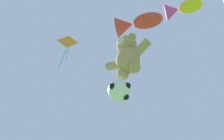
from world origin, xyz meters
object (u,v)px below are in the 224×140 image
at_px(teddy_bear_kite, 127,55).
at_px(soccer_ball_kite, 119,90).
at_px(fish_kite_goldfin, 181,9).
at_px(fish_kite_crimson, 136,23).
at_px(diamond_kite, 67,44).

relative_size(teddy_bear_kite, soccer_ball_kite, 2.46).
relative_size(teddy_bear_kite, fish_kite_goldfin, 1.18).
bearing_deg(fish_kite_crimson, teddy_bear_kite, -154.48).
relative_size(soccer_ball_kite, fish_kite_crimson, 0.40).
xyz_separation_m(teddy_bear_kite, soccer_ball_kite, (-0.40, -0.10, -1.80)).
height_order(soccer_ball_kite, diamond_kite, diamond_kite).
xyz_separation_m(soccer_ball_kite, fish_kite_crimson, (0.88, 0.33, 3.99)).
relative_size(soccer_ball_kite, fish_kite_goldfin, 0.48).
relative_size(soccer_ball_kite, diamond_kite, 0.36).
xyz_separation_m(teddy_bear_kite, fish_kite_crimson, (0.48, 0.23, 2.19)).
bearing_deg(fish_kite_crimson, fish_kite_goldfin, 34.02).
bearing_deg(fish_kite_crimson, diamond_kite, -164.11).
bearing_deg(fish_kite_goldfin, diamond_kite, -157.46).
xyz_separation_m(fish_kite_goldfin, diamond_kite, (-5.73, -2.38, -0.35)).
relative_size(fish_kite_goldfin, diamond_kite, 0.75).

